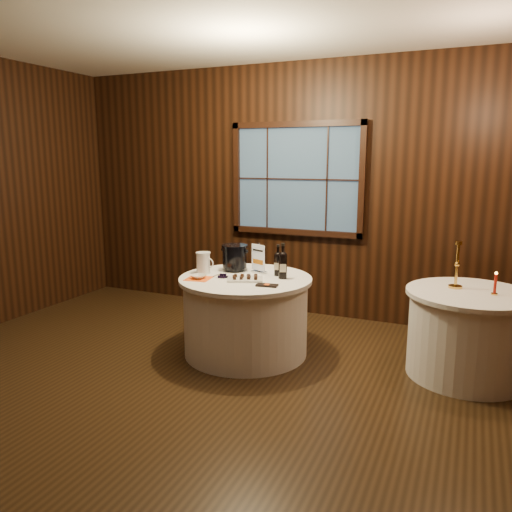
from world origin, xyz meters
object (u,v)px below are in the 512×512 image
at_px(port_bottle_left, 278,262).
at_px(brass_candlestick, 456,271).
at_px(sign_stand, 259,263).
at_px(red_candle, 495,286).
at_px(cracker_bowl, 199,277).
at_px(port_bottle_right, 283,263).
at_px(chocolate_plate, 245,278).
at_px(glass_pitcher, 203,263).
at_px(side_table, 467,334).
at_px(main_table, 246,315).
at_px(chocolate_box, 267,285).
at_px(ice_bucket, 235,257).
at_px(grape_bunch, 223,276).

xyz_separation_m(port_bottle_left, brass_candlestick, (1.61, 0.19, 0.02)).
distance_m(sign_stand, red_candle, 2.14).
distance_m(sign_stand, cracker_bowl, 0.63).
distance_m(port_bottle_right, chocolate_plate, 0.39).
bearing_deg(cracker_bowl, red_candle, 11.26).
height_order(glass_pitcher, red_candle, glass_pitcher).
distance_m(port_bottle_left, chocolate_plate, 0.39).
bearing_deg(glass_pitcher, side_table, 12.43).
bearing_deg(red_candle, side_table, 171.94).
distance_m(main_table, chocolate_box, 0.55).
relative_size(port_bottle_right, brass_candlestick, 0.81).
xyz_separation_m(cracker_bowl, red_candle, (2.56, 0.51, 0.06)).
xyz_separation_m(chocolate_box, glass_pitcher, (-0.77, 0.22, 0.10)).
height_order(glass_pitcher, brass_candlestick, brass_candlestick).
bearing_deg(glass_pitcher, main_table, 6.44).
height_order(sign_stand, red_candle, sign_stand).
bearing_deg(side_table, ice_bucket, -177.73).
bearing_deg(port_bottle_left, sign_stand, 167.30).
bearing_deg(chocolate_box, brass_candlestick, 14.69).
bearing_deg(chocolate_plate, side_table, 11.88).
height_order(main_table, sign_stand, sign_stand).
bearing_deg(port_bottle_right, ice_bucket, 145.77).
distance_m(port_bottle_left, red_candle, 1.92).
bearing_deg(brass_candlestick, side_table, -32.08).
xyz_separation_m(main_table, port_bottle_left, (0.26, 0.19, 0.52)).
xyz_separation_m(side_table, port_bottle_left, (-1.74, -0.11, 0.52)).
height_order(port_bottle_right, red_candle, port_bottle_right).
distance_m(side_table, port_bottle_right, 1.75).
bearing_deg(chocolate_box, port_bottle_right, 78.38).
distance_m(sign_stand, ice_bucket, 0.26).
distance_m(port_bottle_left, ice_bucket, 0.48).
xyz_separation_m(sign_stand, brass_candlestick, (1.83, 0.15, 0.05)).
height_order(cracker_bowl, red_candle, red_candle).
bearing_deg(red_candle, cracker_bowl, -168.74).
relative_size(side_table, chocolate_plate, 2.76).
bearing_deg(grape_bunch, chocolate_plate, 2.30).
xyz_separation_m(chocolate_plate, red_candle, (2.13, 0.39, 0.06)).
xyz_separation_m(main_table, port_bottle_right, (0.35, 0.10, 0.53)).
relative_size(side_table, ice_bucket, 4.05).
bearing_deg(main_table, sign_stand, 80.06).
xyz_separation_m(chocolate_plate, brass_candlestick, (1.82, 0.49, 0.13)).
bearing_deg(ice_bucket, cracker_bowl, -110.14).
bearing_deg(port_bottle_right, chocolate_plate, -167.88).
distance_m(port_bottle_right, grape_bunch, 0.59).
distance_m(side_table, glass_pitcher, 2.52).
xyz_separation_m(sign_stand, chocolate_plate, (0.01, -0.34, -0.08)).
bearing_deg(grape_bunch, cracker_bowl, -149.75).
xyz_separation_m(side_table, sign_stand, (-1.96, -0.07, 0.48)).
bearing_deg(chocolate_box, ice_bucket, 133.64).
bearing_deg(brass_candlestick, main_table, -168.43).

